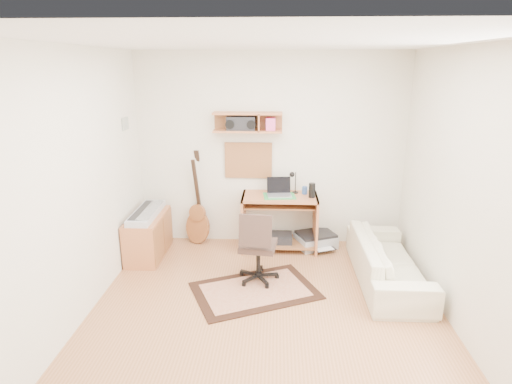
{
  "coord_description": "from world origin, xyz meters",
  "views": [
    {
      "loc": [
        0.09,
        -3.73,
        2.43
      ],
      "look_at": [
        -0.15,
        1.05,
        1.0
      ],
      "focal_mm": 30.2,
      "sensor_mm": 36.0,
      "label": 1
    }
  ],
  "objects_px": {
    "task_chair": "(258,246)",
    "sofa": "(388,254)",
    "desk": "(279,222)",
    "cabinet": "(148,236)",
    "printer": "(316,241)"
  },
  "relations": [
    {
      "from": "task_chair",
      "to": "sofa",
      "type": "bearing_deg",
      "value": 10.26
    },
    {
      "from": "task_chair",
      "to": "desk",
      "type": "bearing_deg",
      "value": 82.7
    },
    {
      "from": "cabinet",
      "to": "sofa",
      "type": "height_order",
      "value": "sofa"
    },
    {
      "from": "task_chair",
      "to": "printer",
      "type": "height_order",
      "value": "task_chair"
    },
    {
      "from": "task_chair",
      "to": "cabinet",
      "type": "height_order",
      "value": "task_chair"
    },
    {
      "from": "desk",
      "to": "task_chair",
      "type": "relative_size",
      "value": 1.13
    },
    {
      "from": "sofa",
      "to": "desk",
      "type": "bearing_deg",
      "value": 55.44
    },
    {
      "from": "desk",
      "to": "task_chair",
      "type": "distance_m",
      "value": 0.97
    },
    {
      "from": "desk",
      "to": "task_chair",
      "type": "bearing_deg",
      "value": -104.56
    },
    {
      "from": "cabinet",
      "to": "printer",
      "type": "relative_size",
      "value": 1.78
    },
    {
      "from": "printer",
      "to": "sofa",
      "type": "bearing_deg",
      "value": -74.14
    },
    {
      "from": "cabinet",
      "to": "task_chair",
      "type": "bearing_deg",
      "value": -23.07
    },
    {
      "from": "printer",
      "to": "sofa",
      "type": "height_order",
      "value": "sofa"
    },
    {
      "from": "task_chair",
      "to": "cabinet",
      "type": "xyz_separation_m",
      "value": [
        -1.47,
        0.63,
        -0.17
      ]
    },
    {
      "from": "task_chair",
      "to": "sofa",
      "type": "xyz_separation_m",
      "value": [
        1.49,
        0.08,
        -0.1
      ]
    }
  ]
}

